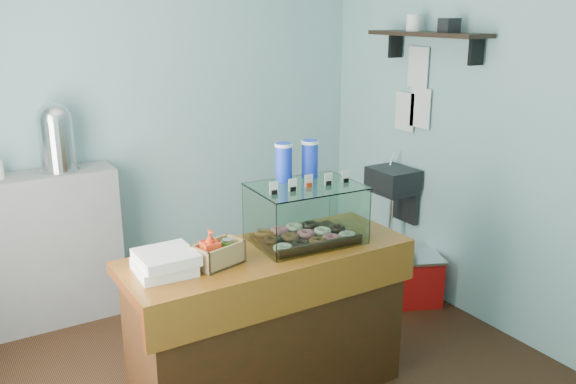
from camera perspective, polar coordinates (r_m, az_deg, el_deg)
ground at (r=3.96m, az=-3.65°, el=-16.43°), size 3.50×3.50×0.00m
room_shell at (r=3.37m, az=-3.85°, el=8.86°), size 3.54×3.04×2.82m
counter at (r=3.53m, az=-1.83°, el=-12.15°), size 1.60×0.60×0.90m
back_shelf at (r=4.61m, az=-21.67°, el=-5.03°), size 1.00×0.32×1.10m
display_case at (r=3.46m, az=1.43°, el=-1.68°), size 0.62×0.47×0.54m
condiment_crate at (r=3.15m, az=-6.73°, el=-5.63°), size 0.28×0.21×0.20m
pastry_boxes at (r=3.12m, az=-11.44°, el=-6.45°), size 0.29×0.29×0.11m
coffee_urn at (r=4.42m, az=-20.88°, el=4.98°), size 0.26×0.26×0.47m
red_cooler at (r=4.79m, az=11.47°, el=-7.95°), size 0.53×0.48×0.38m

